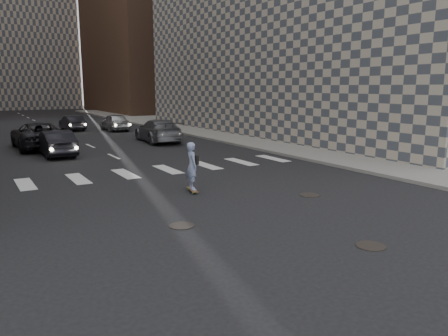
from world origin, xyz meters
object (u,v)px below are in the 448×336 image
object	(u,v)px
traffic_car_a	(56,143)
skateboarder	(192,166)
traffic_car_d	(115,122)
traffic_car_e	(72,123)
traffic_car_b	(158,131)
traffic_car_c	(38,135)

from	to	relation	value
traffic_car_a	skateboarder	bearing A→B (deg)	102.28
traffic_car_d	traffic_car_e	bearing A→B (deg)	-30.50
skateboarder	traffic_car_b	size ratio (longest dim) A/B	0.34
traffic_car_a	traffic_car_b	bearing A→B (deg)	-159.30
traffic_car_b	traffic_car_d	distance (m)	9.31
skateboarder	traffic_car_d	bearing A→B (deg)	92.10
traffic_car_b	traffic_car_e	bearing A→B (deg)	-68.64
traffic_car_c	skateboarder	bearing A→B (deg)	100.45
traffic_car_d	traffic_car_e	xyz separation A→B (m)	(-3.15, 1.96, -0.09)
skateboarder	traffic_car_c	xyz separation A→B (m)	(-3.02, 14.94, -0.15)
traffic_car_a	traffic_car_b	distance (m)	7.67
skateboarder	traffic_car_a	size ratio (longest dim) A/B	0.42
traffic_car_c	traffic_car_d	bearing A→B (deg)	-131.88
skateboarder	traffic_car_b	distance (m)	14.84
traffic_car_b	traffic_car_e	distance (m)	11.75
skateboarder	traffic_car_a	bearing A→B (deg)	115.66
skateboarder	traffic_car_c	world-z (taller)	skateboarder
skateboarder	traffic_car_c	bearing A→B (deg)	114.03
traffic_car_b	traffic_car_e	xyz separation A→B (m)	(-3.31, 11.27, -0.13)
traffic_car_c	traffic_car_e	xyz separation A→B (m)	(4.22, 10.46, -0.15)
skateboarder	traffic_car_e	bearing A→B (deg)	99.90
traffic_car_c	traffic_car_d	size ratio (longest dim) A/B	1.33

